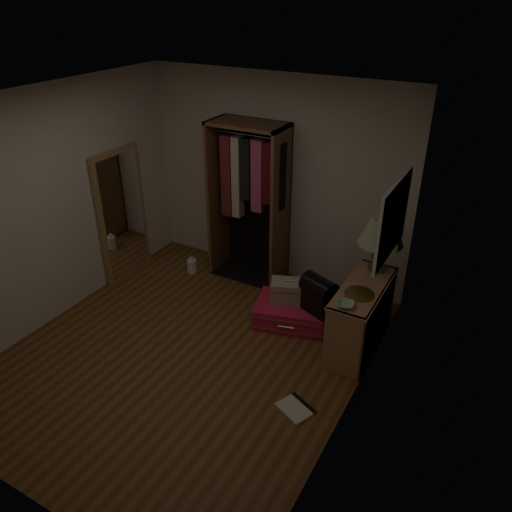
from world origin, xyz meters
name	(u,v)px	position (x,y,z in m)	size (l,w,h in m)	color
ground	(189,352)	(0.00, 0.00, 0.00)	(4.00, 4.00, 0.00)	brown
room_walls	(187,225)	(0.08, 0.04, 1.50)	(3.52, 4.02, 2.60)	beige
console_bookshelf	(361,314)	(1.54, 1.03, 0.40)	(0.42, 1.12, 0.75)	#A87751
open_wardrobe	(251,190)	(-0.23, 1.77, 1.21)	(0.97, 0.50, 2.05)	brown
floor_mirror	(122,215)	(-1.70, 1.00, 0.85)	(0.06, 0.80, 1.70)	#9D7A4C
pink_suitcase	(291,312)	(0.72, 1.04, 0.13)	(0.95, 0.79, 0.25)	#DF1B48
train_case	(287,291)	(0.65, 1.06, 0.38)	(0.45, 0.38, 0.27)	tan
black_bag	(319,293)	(1.03, 1.06, 0.47)	(0.45, 0.38, 0.42)	black
table_lamp	(381,233)	(1.54, 1.41, 1.19)	(0.63, 0.63, 0.60)	#3F5227
brass_tray	(359,294)	(1.54, 0.83, 0.76)	(0.36, 0.36, 0.02)	#A2843E
ceramic_bowl	(345,304)	(1.49, 0.57, 0.77)	(0.17, 0.17, 0.04)	#A2C0A0
white_jug	(192,266)	(-0.95, 1.40, 0.10)	(0.16, 0.16, 0.23)	white
floor_book	(297,408)	(1.36, -0.17, 0.01)	(0.39, 0.36, 0.03)	#EEE3C8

